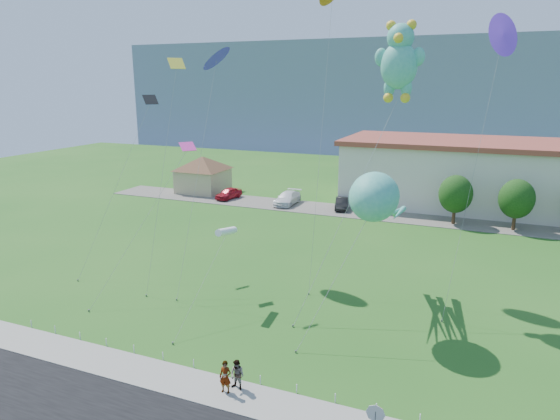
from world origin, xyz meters
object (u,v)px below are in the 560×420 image
Objects in this scene: parked_car_black at (342,203)px; pedestrian_left at (225,377)px; teddy_bear_kite at (399,60)px; parked_car_white at (287,198)px; parked_car_red at (229,193)px; pedestrian_right at (237,375)px; pavilion at (203,171)px; stop_sign at (375,418)px; octopus_kite at (377,203)px.

pedestrian_left is at bearing -94.96° from parked_car_black.
pedestrian_left is 0.09× the size of teddy_bear_kite.
pedestrian_left is at bearing -72.57° from parked_car_white.
parked_car_red is at bearing 112.09° from pedestrian_left.
parked_car_red is 8.38m from parked_car_white.
pavilion is at bearing 131.75° from pedestrian_right.
pedestrian_right is (0.43, 0.45, -0.05)m from pedestrian_left.
stop_sign is 14.32m from octopus_kite.
pedestrian_left is (-7.75, 1.50, -0.92)m from stop_sign.
stop_sign reaches higher than pedestrian_right.
stop_sign is 0.22× the size of octopus_kite.
pavilion is at bearing 164.07° from parked_car_red.
pedestrian_right is at bearing -71.79° from parked_car_white.
parked_car_black is at bearing 2.36° from parked_car_white.
stop_sign is 23.07m from teddy_bear_kite.
pavilion is 21.16m from parked_car_black.
parked_car_red is (-20.27, 38.01, -0.16)m from pedestrian_left.
parked_car_white is at bearing 127.29° from teddy_bear_kite.
pavilion is 48.21m from pedestrian_left.
parked_car_white is 0.48× the size of octopus_kite.
parked_car_white is (-19.63, 39.61, -1.02)m from stop_sign.
pedestrian_right is 0.37× the size of parked_car_red.
pavilion is 0.82× the size of octopus_kite.
pavilion reaches higher than parked_car_white.
pedestrian_right reaches higher than parked_car_white.
pavilion is at bearing 169.51° from parked_car_white.
pedestrian_right is 13.52m from octopus_kite.
pedestrian_right is at bearing -112.37° from octopus_kite.
octopus_kite is at bearing 102.82° from stop_sign.
pavilion is 42.77m from octopus_kite.
parked_car_white is at bearing -10.60° from pavilion.
octopus_kite is (4.43, 10.77, 6.88)m from pedestrian_right.
stop_sign is at bearing -80.82° from teddy_bear_kite.
pedestrian_left reaches higher than parked_car_black.
pedestrian_right is at bearing 40.53° from pedestrian_left.
octopus_kite is (25.12, -26.79, 6.99)m from parked_car_red.
stop_sign is 41.84m from parked_car_black.
octopus_kite reaches higher than pedestrian_left.
parked_car_black is at bearing -6.33° from pavilion.
parked_car_red is (-28.02, 39.51, -1.08)m from stop_sign.
parked_car_white is at bearing 101.34° from pedestrian_left.
stop_sign reaches higher than parked_car_white.
octopus_kite is at bearing 76.35° from pedestrian_right.
parked_car_red is 36.95m from teddy_bear_kite.
parked_car_black is at bearing 11.68° from parked_car_red.
parked_car_black is (-4.84, 38.39, -0.20)m from pedestrian_left.
teddy_bear_kite reaches higher than parked_car_white.
pavilion is at bearing 116.33° from pedestrian_left.
pedestrian_right is at bearing -94.24° from parked_car_black.
stop_sign is 0.59× the size of parked_car_red.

